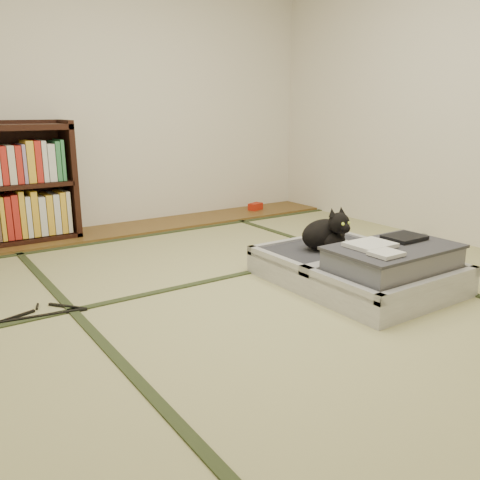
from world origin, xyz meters
TOP-DOWN VIEW (x-y plane):
  - floor at (0.00, 0.00)m, footprint 4.50×4.50m
  - wood_strip at (0.00, 2.00)m, footprint 4.00×0.50m
  - red_item at (1.39, 2.03)m, footprint 0.17×0.13m
  - room_shell at (0.00, 0.00)m, footprint 4.50×4.50m
  - tatami_borders at (0.00, 0.49)m, footprint 4.00×4.50m
  - suitcase at (0.58, -0.19)m, footprint 0.84×1.12m
  - cat at (0.56, 0.10)m, footprint 0.37×0.37m
  - cable_coil at (0.74, 0.13)m, footprint 0.12×0.12m
  - hanger at (-1.14, 0.44)m, footprint 0.45×0.23m

SIDE VIEW (x-z plane):
  - floor at x=0.00m, z-range 0.00..0.00m
  - tatami_borders at x=0.00m, z-range 0.00..0.01m
  - hanger at x=-1.14m, z-range 0.00..0.01m
  - wood_strip at x=0.00m, z-range 0.00..0.02m
  - red_item at x=1.39m, z-range 0.02..0.09m
  - suitcase at x=0.58m, z-range -0.05..0.28m
  - cable_coil at x=0.74m, z-range 0.16..0.19m
  - cat at x=0.56m, z-range 0.12..0.42m
  - room_shell at x=0.00m, z-range -0.79..3.71m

